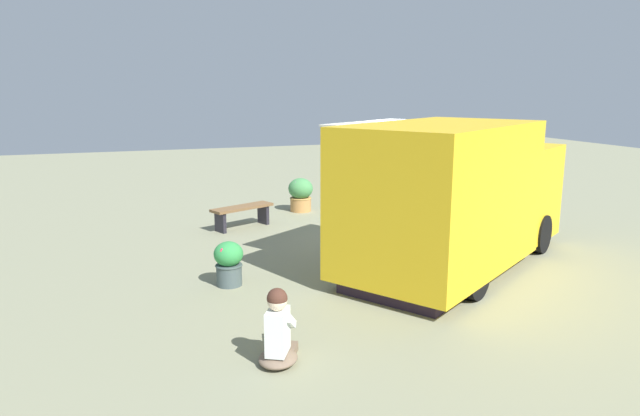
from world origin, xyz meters
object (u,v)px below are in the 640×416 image
food_truck (457,199)px  plaza_bench (242,212)px  planter_flowering_near (301,194)px  person_customer (278,333)px  planter_flowering_far (229,262)px

food_truck → plaza_bench: food_truck is taller
food_truck → plaza_bench: 5.02m
planter_flowering_near → plaza_bench: 2.17m
food_truck → person_customer: food_truck is taller
plaza_bench → food_truck: bearing=-143.4°
person_customer → plaza_bench: 6.54m
food_truck → planter_flowering_far: bearing=85.8°
food_truck → planter_flowering_far: (0.29, 3.92, -0.83)m
food_truck → planter_flowering_near: bearing=12.8°
planter_flowering_far → plaza_bench: (3.68, -0.97, -0.01)m
food_truck → planter_flowering_far: food_truck is taller
person_customer → plaza_bench: (6.47, -0.91, 0.00)m
person_customer → food_truck: bearing=-57.0°
person_customer → planter_flowering_far: bearing=1.2°
planter_flowering_far → plaza_bench: size_ratio=0.47×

